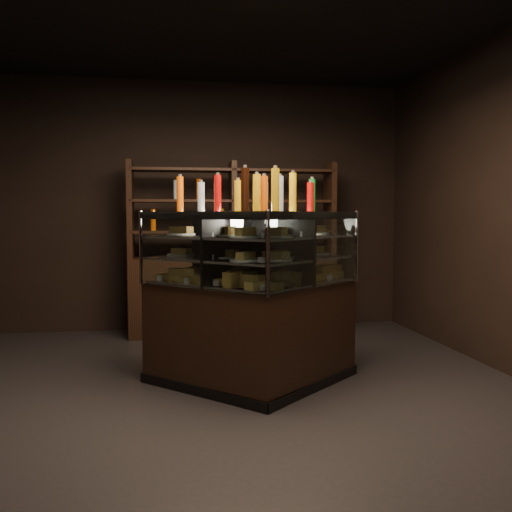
# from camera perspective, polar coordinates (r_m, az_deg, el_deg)

# --- Properties ---
(ground) EXTENTS (5.00, 5.00, 0.00)m
(ground) POSITION_cam_1_polar(r_m,az_deg,el_deg) (4.73, -3.48, -12.95)
(ground) COLOR black
(ground) RESTS_ON ground
(room_shell) EXTENTS (5.02, 5.02, 3.01)m
(room_shell) POSITION_cam_1_polar(r_m,az_deg,el_deg) (4.56, -3.59, 11.07)
(room_shell) COLOR black
(room_shell) RESTS_ON ground
(display_case) EXTENTS (1.86, 1.39, 1.43)m
(display_case) POSITION_cam_1_polar(r_m,az_deg,el_deg) (4.65, -0.12, -7.19)
(display_case) COLOR black
(display_case) RESTS_ON ground
(food_display) EXTENTS (1.47, 0.96, 0.44)m
(food_display) POSITION_cam_1_polar(r_m,az_deg,el_deg) (4.56, -0.11, -0.29)
(food_display) COLOR gold
(food_display) RESTS_ON display_case
(bottles_top) EXTENTS (1.29, 0.82, 0.30)m
(bottles_top) POSITION_cam_1_polar(r_m,az_deg,el_deg) (4.56, -0.12, 6.24)
(bottles_top) COLOR yellow
(bottles_top) RESTS_ON display_case
(potted_conifer) EXTENTS (0.41, 0.41, 0.88)m
(potted_conifer) POSITION_cam_1_polar(r_m,az_deg,el_deg) (4.95, 4.02, -6.18)
(potted_conifer) COLOR black
(potted_conifer) RESTS_ON ground
(back_shelving) EXTENTS (2.38, 0.45, 2.00)m
(back_shelving) POSITION_cam_1_polar(r_m,az_deg,el_deg) (6.65, -2.32, -2.64)
(back_shelving) COLOR black
(back_shelving) RESTS_ON ground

